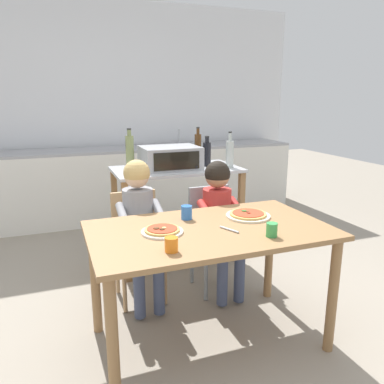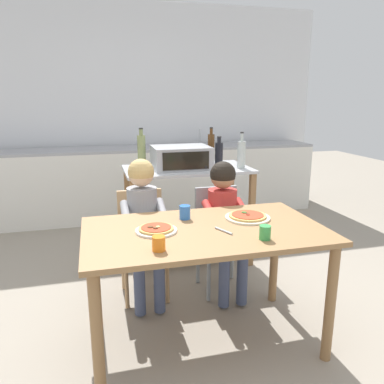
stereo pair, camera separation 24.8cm
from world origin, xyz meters
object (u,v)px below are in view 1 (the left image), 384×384
at_px(bottle_dark_olive_oil, 130,152).
at_px(child_in_grey_shirt, 140,216).
at_px(drinking_cup_blue, 187,212).
at_px(bottle_clear_vinegar, 207,153).
at_px(drinking_cup_orange, 171,245).
at_px(child_in_red_shirt, 220,211).
at_px(dining_table, 210,244).
at_px(pizza_plate_cream, 248,215).
at_px(kitchen_island_cart, 177,199).
at_px(drinking_cup_green, 272,230).
at_px(bottle_squat_spirits, 198,148).
at_px(dining_chair_right, 213,230).
at_px(serving_spoon, 229,229).
at_px(dining_chair_left, 137,238).
at_px(pizza_plate_white, 162,231).
at_px(bottle_slim_sauce, 230,153).
at_px(toaster_oven, 170,158).

height_order(bottle_dark_olive_oil, child_in_grey_shirt, bottle_dark_olive_oil).
bearing_deg(drinking_cup_blue, bottle_clear_vinegar, 61.05).
relative_size(bottle_dark_olive_oil, drinking_cup_orange, 4.75).
distance_m(child_in_grey_shirt, child_in_red_shirt, 0.61).
distance_m(dining_table, pizza_plate_cream, 0.36).
relative_size(kitchen_island_cart, drinking_cup_blue, 12.91).
bearing_deg(bottle_clear_vinegar, drinking_cup_green, -99.08).
bearing_deg(child_in_grey_shirt, bottle_dark_olive_oil, 82.74).
bearing_deg(child_in_grey_shirt, kitchen_island_cart, 52.85).
relative_size(bottle_squat_spirits, dining_table, 0.24).
xyz_separation_m(dining_table, dining_chair_right, (0.32, 0.66, -0.18)).
bearing_deg(serving_spoon, drinking_cup_blue, 119.07).
bearing_deg(serving_spoon, drinking_cup_orange, -156.59).
distance_m(pizza_plate_cream, drinking_cup_green, 0.37).
xyz_separation_m(drinking_cup_blue, serving_spoon, (0.16, -0.29, -0.04)).
bearing_deg(dining_chair_left, serving_spoon, -64.60).
xyz_separation_m(dining_chair_left, pizza_plate_white, (-0.00, -0.69, 0.29)).
bearing_deg(bottle_squat_spirits, pizza_plate_cream, -97.34).
relative_size(dining_table, drinking_cup_blue, 16.18).
bearing_deg(child_in_grey_shirt, bottle_squat_spirits, 47.31).
relative_size(kitchen_island_cart, pizza_plate_cream, 3.93).
relative_size(bottle_slim_sauce, bottle_clear_vinegar, 1.17).
height_order(bottle_clear_vinegar, dining_chair_left, bottle_clear_vinegar).
bearing_deg(pizza_plate_cream, toaster_oven, 98.87).
bearing_deg(bottle_squat_spirits, pizza_plate_white, -118.77).
bearing_deg(bottle_slim_sauce, toaster_oven, 166.33).
xyz_separation_m(toaster_oven, bottle_squat_spirits, (0.35, 0.20, 0.05)).
xyz_separation_m(bottle_squat_spirits, dining_table, (-0.49, -1.44, -0.38)).
xyz_separation_m(dining_chair_left, drinking_cup_green, (0.55, -0.96, 0.32)).
relative_size(toaster_oven, drinking_cup_blue, 5.74).
xyz_separation_m(child_in_grey_shirt, child_in_red_shirt, (0.61, -0.05, -0.02)).
height_order(dining_table, child_in_red_shirt, child_in_red_shirt).
bearing_deg(dining_chair_left, bottle_slim_sauce, 22.41).
relative_size(drinking_cup_green, serving_spoon, 0.56).
bearing_deg(bottle_slim_sauce, drinking_cup_blue, -129.45).
height_order(bottle_dark_olive_oil, drinking_cup_blue, bottle_dark_olive_oil).
relative_size(child_in_grey_shirt, pizza_plate_white, 4.40).
height_order(bottle_squat_spirits, dining_chair_right, bottle_squat_spirits).
bearing_deg(dining_table, pizza_plate_cream, 19.61).
bearing_deg(pizza_plate_white, drinking_cup_green, -26.17).
distance_m(kitchen_island_cart, child_in_grey_shirt, 0.82).
distance_m(toaster_oven, bottle_clear_vinegar, 0.36).
distance_m(bottle_clear_vinegar, child_in_grey_shirt, 1.08).
relative_size(pizza_plate_white, drinking_cup_orange, 3.20).
distance_m(kitchen_island_cart, bottle_dark_olive_oil, 0.61).
height_order(dining_table, pizza_plate_white, pizza_plate_white).
bearing_deg(dining_chair_right, drinking_cup_green, -93.27).
height_order(dining_table, drinking_cup_green, drinking_cup_green).
distance_m(bottle_slim_sauce, dining_chair_right, 0.78).
bearing_deg(pizza_plate_white, dining_table, -4.38).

